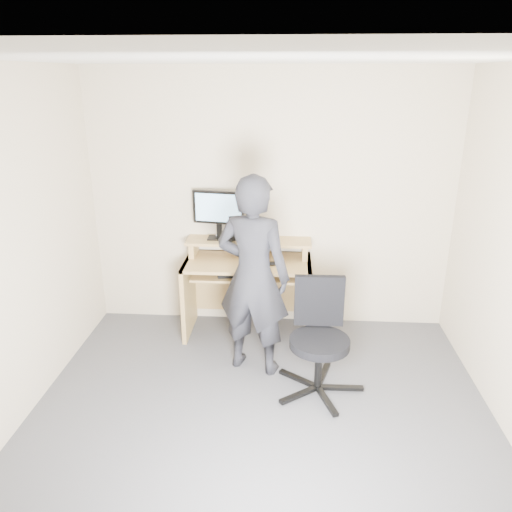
# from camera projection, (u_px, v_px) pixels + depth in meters

# --- Properties ---
(ground) EXTENTS (3.50, 3.50, 0.00)m
(ground) POSITION_uv_depth(u_px,v_px,m) (259.00, 429.00, 3.60)
(ground) COLOR #55555A
(ground) RESTS_ON ground
(back_wall) EXTENTS (3.50, 0.02, 2.50)m
(back_wall) POSITION_uv_depth(u_px,v_px,m) (270.00, 202.00, 4.81)
(back_wall) COLOR beige
(back_wall) RESTS_ON ground
(ceiling) EXTENTS (3.50, 3.50, 0.02)m
(ceiling) POSITION_uv_depth(u_px,v_px,m) (260.00, 58.00, 2.74)
(ceiling) COLOR white
(ceiling) RESTS_ON back_wall
(desk) EXTENTS (1.20, 0.60, 0.91)m
(desk) POSITION_uv_depth(u_px,v_px,m) (248.00, 278.00, 4.86)
(desk) COLOR tan
(desk) RESTS_ON ground
(monitor) EXTENTS (0.50, 0.14, 0.47)m
(monitor) POSITION_uv_depth(u_px,v_px,m) (219.00, 211.00, 4.74)
(monitor) COLOR black
(monitor) RESTS_ON desk
(external_drive) EXTENTS (0.11, 0.15, 0.20)m
(external_drive) POSITION_uv_depth(u_px,v_px,m) (231.00, 229.00, 4.80)
(external_drive) COLOR black
(external_drive) RESTS_ON desk
(travel_mug) EXTENTS (0.09, 0.09, 0.18)m
(travel_mug) POSITION_uv_depth(u_px,v_px,m) (251.00, 230.00, 4.78)
(travel_mug) COLOR silver
(travel_mug) RESTS_ON desk
(smartphone) EXTENTS (0.08, 0.14, 0.01)m
(smartphone) POSITION_uv_depth(u_px,v_px,m) (272.00, 241.00, 4.76)
(smartphone) COLOR black
(smartphone) RESTS_ON desk
(charger) EXTENTS (0.05, 0.04, 0.03)m
(charger) POSITION_uv_depth(u_px,v_px,m) (230.00, 240.00, 4.73)
(charger) COLOR black
(charger) RESTS_ON desk
(headphones) EXTENTS (0.18, 0.18, 0.06)m
(headphones) POSITION_uv_depth(u_px,v_px,m) (224.00, 236.00, 4.89)
(headphones) COLOR silver
(headphones) RESTS_ON desk
(keyboard) EXTENTS (0.48, 0.26, 0.03)m
(keyboard) POSITION_uv_depth(u_px,v_px,m) (242.00, 273.00, 4.66)
(keyboard) COLOR black
(keyboard) RESTS_ON desk
(mouse) EXTENTS (0.11, 0.09, 0.04)m
(mouse) POSITION_uv_depth(u_px,v_px,m) (272.00, 264.00, 4.60)
(mouse) COLOR black
(mouse) RESTS_ON desk
(office_chair) EXTENTS (0.68, 0.72, 0.90)m
(office_chair) POSITION_uv_depth(u_px,v_px,m) (319.00, 333.00, 3.94)
(office_chair) COLOR black
(office_chair) RESTS_ON ground
(person) EXTENTS (0.71, 0.57, 1.71)m
(person) POSITION_uv_depth(u_px,v_px,m) (253.00, 276.00, 4.09)
(person) COLOR black
(person) RESTS_ON ground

